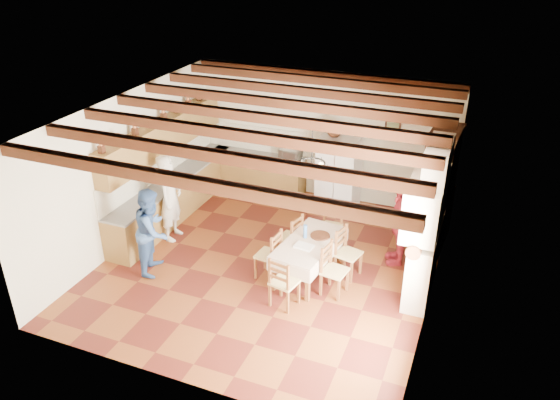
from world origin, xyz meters
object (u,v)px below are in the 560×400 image
(chair_left_near, at_px, (268,254))
(person_woman_red, at_px, (400,223))
(chair_right_far, at_px, (349,253))
(person_man, at_px, (170,198))
(chair_end_near, at_px, (284,281))
(hutch, at_px, (438,190))
(chair_right_near, at_px, (335,270))
(microwave, at_px, (290,155))
(person_woman_blue, at_px, (153,231))
(refrigerator, at_px, (339,174))
(dining_table, at_px, (309,245))
(chair_left_far, at_px, (289,237))
(chair_end_far, at_px, (330,226))

(chair_left_near, height_order, person_woman_red, person_woman_red)
(chair_right_far, height_order, person_woman_red, person_woman_red)
(person_man, bearing_deg, chair_end_near, -120.65)
(hutch, height_order, chair_right_near, hutch)
(hutch, xyz_separation_m, microwave, (-3.45, 1.00, -0.16))
(hutch, height_order, person_man, hutch)
(chair_right_far, distance_m, microwave, 3.56)
(person_woman_blue, bearing_deg, chair_right_far, -86.56)
(hutch, height_order, chair_right_far, hutch)
(chair_right_far, height_order, person_man, person_man)
(hutch, xyz_separation_m, person_woman_red, (-0.52, -0.95, -0.35))
(refrigerator, bearing_deg, person_woman_blue, -121.64)
(chair_right_far, relative_size, microwave, 1.96)
(hutch, relative_size, chair_left_near, 2.49)
(dining_table, relative_size, chair_right_near, 1.78)
(dining_table, bearing_deg, chair_right_far, 20.52)
(chair_end_near, height_order, person_woman_blue, person_woman_blue)
(person_woman_red, bearing_deg, dining_table, -69.00)
(dining_table, height_order, person_woman_blue, person_woman_blue)
(chair_left_far, distance_m, chair_right_far, 1.21)
(hutch, distance_m, person_woman_red, 1.14)
(refrigerator, relative_size, microwave, 3.55)
(chair_left_near, xyz_separation_m, chair_left_far, (0.14, 0.70, 0.00))
(chair_end_near, distance_m, person_woman_blue, 2.66)
(person_woman_red, distance_m, microwave, 3.53)
(dining_table, relative_size, chair_left_far, 1.78)
(chair_end_far, bearing_deg, chair_left_near, -117.71)
(person_woman_blue, xyz_separation_m, person_woman_red, (4.14, 1.94, 0.01))
(refrigerator, bearing_deg, person_man, -135.80)
(chair_end_near, xyz_separation_m, person_woman_blue, (-2.63, 0.12, 0.35))
(chair_right_far, bearing_deg, person_woman_red, -29.12)
(chair_left_near, relative_size, chair_right_far, 1.00)
(chair_end_near, relative_size, microwave, 1.96)
(chair_left_far, height_order, person_woman_red, person_woman_red)
(chair_right_near, xyz_separation_m, person_woman_blue, (-3.32, -0.51, 0.35))
(dining_table, height_order, microwave, microwave)
(refrigerator, bearing_deg, chair_right_far, -66.84)
(refrigerator, bearing_deg, person_woman_red, -42.51)
(person_woman_red, bearing_deg, person_woman_blue, -80.56)
(chair_right_near, distance_m, person_woman_blue, 3.38)
(person_woman_blue, bearing_deg, chair_right_near, -96.38)
(chair_end_near, bearing_deg, microwave, -58.31)
(person_woman_red, bearing_deg, chair_left_near, -72.37)
(chair_right_near, bearing_deg, person_man, 89.11)
(dining_table, relative_size, microwave, 3.50)
(person_man, xyz_separation_m, microwave, (1.53, 2.75, 0.12))
(hutch, bearing_deg, chair_left_far, -143.16)
(dining_table, height_order, chair_end_far, chair_end_far)
(chair_left_near, distance_m, chair_right_far, 1.46)
(chair_left_far, height_order, microwave, microwave)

